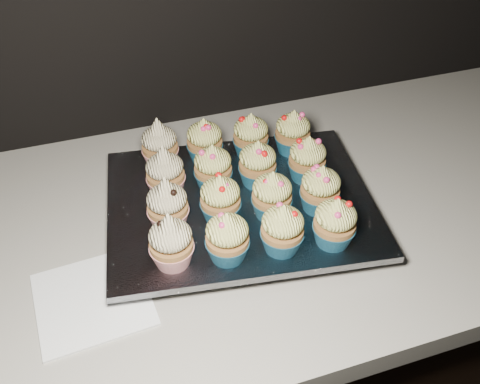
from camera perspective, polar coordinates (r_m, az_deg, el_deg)
The scene contains 21 objects.
cabinet at distance 1.30m, azimuth 7.65°, elevation -15.69°, with size 2.40×0.60×0.86m, color black.
worktop at distance 0.96m, azimuth 9.97°, elevation -0.63°, with size 2.44×0.64×0.04m, color beige.
napkin at distance 0.79m, azimuth -15.43°, elevation -10.97°, with size 0.15×0.15×0.00m, color white.
baking_tray at distance 0.88m, azimuth -0.00°, elevation -1.93°, with size 0.39×0.30×0.02m, color black.
foil_lining at distance 0.87m, azimuth -0.00°, elevation -1.10°, with size 0.42×0.33×0.01m, color silver.
cupcake_0 at distance 0.75m, azimuth -7.38°, elevation -5.31°, with size 0.06×0.06×0.10m.
cupcake_1 at distance 0.75m, azimuth -1.37°, elevation -4.90°, with size 0.06×0.06×0.08m.
cupcake_2 at distance 0.76m, azimuth 4.54°, elevation -3.99°, with size 0.06×0.06×0.08m.
cupcake_3 at distance 0.78m, azimuth 10.08°, elevation -3.27°, with size 0.06×0.06×0.08m.
cupcake_4 at distance 0.80m, azimuth -7.75°, elevation -1.40°, with size 0.06×0.06×0.10m.
cupcake_5 at distance 0.81m, azimuth -2.11°, elevation -0.79°, with size 0.06×0.06×0.08m.
cupcake_6 at distance 0.82m, azimuth 3.42°, elevation -0.37°, with size 0.06×0.06×0.08m.
cupcake_7 at distance 0.83m, azimuth 8.56°, elevation 0.29°, with size 0.06×0.06×0.08m.
cupcake_8 at distance 0.86m, azimuth -7.98°, elevation 2.04°, with size 0.06×0.06×0.10m.
cupcake_9 at distance 0.87m, azimuth -2.90°, elevation 2.57°, with size 0.06×0.06×0.08m.
cupcake_10 at distance 0.88m, azimuth 1.88°, elevation 3.00°, with size 0.06×0.06×0.08m.
cupcake_11 at distance 0.89m, azimuth 7.19°, elevation 3.47°, with size 0.06×0.06×0.08m.
cupcake_12 at distance 0.93m, azimuth -8.57°, elevation 4.99°, with size 0.06×0.06×0.10m.
cupcake_13 at distance 0.93m, azimuth -3.80°, elevation 5.43°, with size 0.06×0.06×0.08m.
cupcake_14 at distance 0.94m, azimuth 1.15°, elevation 5.99°, with size 0.06×0.06×0.08m.
cupcake_15 at distance 0.95m, azimuth 5.64°, elevation 6.31°, with size 0.06×0.06×0.08m.
Camera 1 is at (-0.38, 1.07, 1.51)m, focal length 40.00 mm.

